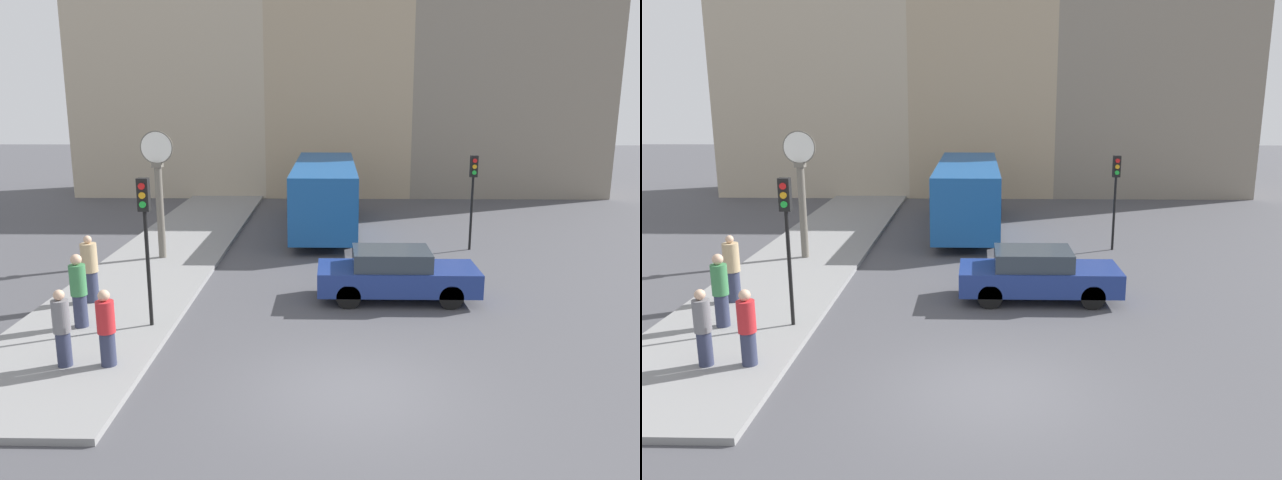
# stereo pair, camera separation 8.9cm
# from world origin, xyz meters

# --- Properties ---
(ground_plane) EXTENTS (120.00, 120.00, 0.00)m
(ground_plane) POSITION_xyz_m (0.00, 0.00, 0.00)
(ground_plane) COLOR #47474C
(sidewalk_corner) EXTENTS (3.83, 26.67, 0.14)m
(sidewalk_corner) POSITION_xyz_m (-6.10, 11.34, 0.07)
(sidewalk_corner) COLOR gray
(sidewalk_corner) RESTS_ON ground_plane
(building_row) EXTENTS (29.05, 5.00, 17.78)m
(building_row) POSITION_xyz_m (-0.05, 25.07, 7.93)
(building_row) COLOR #B7A88E
(building_row) RESTS_ON ground_plane
(sedan_car) EXTENTS (4.34, 1.74, 1.41)m
(sedan_car) POSITION_xyz_m (1.35, 5.53, 0.72)
(sedan_car) COLOR navy
(sedan_car) RESTS_ON ground_plane
(bus_distant) EXTENTS (2.46, 9.72, 2.76)m
(bus_distant) POSITION_xyz_m (-0.72, 14.84, 1.58)
(bus_distant) COLOR #195199
(bus_distant) RESTS_ON ground_plane
(traffic_light_near) EXTENTS (0.26, 0.24, 3.53)m
(traffic_light_near) POSITION_xyz_m (-4.70, 3.06, 2.68)
(traffic_light_near) COLOR black
(traffic_light_near) RESTS_ON sidewalk_corner
(traffic_light_far) EXTENTS (0.26, 0.24, 3.42)m
(traffic_light_far) POSITION_xyz_m (4.61, 11.28, 2.46)
(traffic_light_far) COLOR black
(traffic_light_far) RESTS_ON ground_plane
(street_clock) EXTENTS (1.08, 0.32, 4.24)m
(street_clock) POSITION_xyz_m (-6.14, 9.42, 2.48)
(street_clock) COLOR #666056
(street_clock) RESTS_ON sidewalk_corner
(pedestrian_green_hoodie) EXTENTS (0.38, 0.38, 1.77)m
(pedestrian_green_hoodie) POSITION_xyz_m (-6.34, 2.93, 1.03)
(pedestrian_green_hoodie) COLOR #2D334C
(pedestrian_green_hoodie) RESTS_ON sidewalk_corner
(pedestrian_tan_coat) EXTENTS (0.42, 0.42, 1.80)m
(pedestrian_tan_coat) POSITION_xyz_m (-6.78, 4.76, 1.03)
(pedestrian_tan_coat) COLOR #2D334C
(pedestrian_tan_coat) RESTS_ON sidewalk_corner
(pedestrian_grey_jacket) EXTENTS (0.34, 0.34, 1.61)m
(pedestrian_grey_jacket) POSITION_xyz_m (-5.81, 0.74, 0.94)
(pedestrian_grey_jacket) COLOR #2D334C
(pedestrian_grey_jacket) RESTS_ON sidewalk_corner
(pedestrian_red_top) EXTENTS (0.36, 0.36, 1.60)m
(pedestrian_red_top) POSITION_xyz_m (-4.93, 0.79, 0.94)
(pedestrian_red_top) COLOR #2D334C
(pedestrian_red_top) RESTS_ON sidewalk_corner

